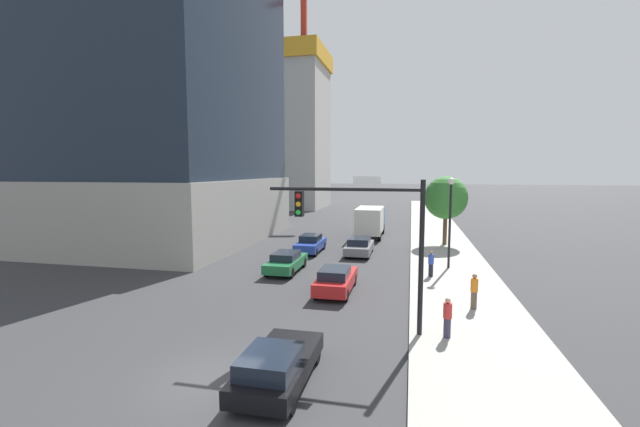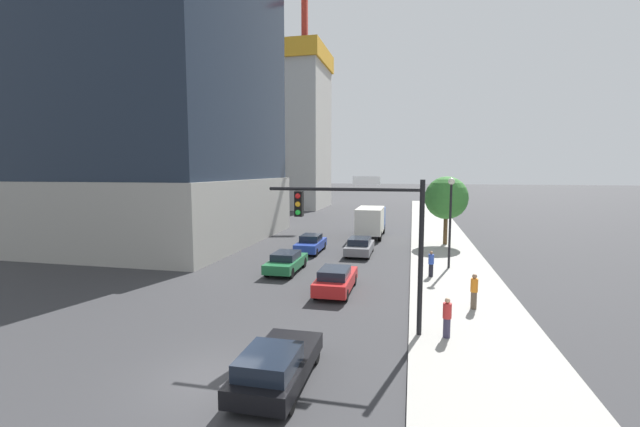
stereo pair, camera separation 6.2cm
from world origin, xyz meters
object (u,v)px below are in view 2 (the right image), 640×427
object	(u,v)px
car_red	(336,279)
pedestrian_blue_shirt	(431,264)
pedestrian_red_shirt	(447,317)
car_black	(276,365)
construction_building	(291,122)
street_tree	(446,198)
box_truck	(371,220)
traffic_light_pole	(366,225)
car_gray	(360,246)
car_blue	(311,244)
street_lamp	(451,210)
car_green	(286,262)
pedestrian_orange_shirt	(474,291)

from	to	relation	value
car_red	pedestrian_blue_shirt	size ratio (longest dim) A/B	2.87
pedestrian_red_shirt	car_black	bearing A→B (deg)	-139.21
construction_building	street_tree	world-z (taller)	construction_building
car_black	box_truck	xyz separation A→B (m)	(0.00, 29.69, 1.08)
traffic_light_pole	construction_building	bearing A→B (deg)	109.59
street_tree	box_truck	xyz separation A→B (m)	(-6.98, 3.40, -2.54)
car_gray	car_red	xyz separation A→B (m)	(0.00, -10.47, 0.03)
car_gray	car_black	bearing A→B (deg)	-90.00
box_truck	pedestrian_red_shirt	bearing A→B (deg)	-77.62
car_blue	box_truck	distance (m)	9.83
street_lamp	pedestrian_blue_shirt	bearing A→B (deg)	-115.86
pedestrian_blue_shirt	street_tree	bearing A→B (deg)	81.85
car_black	car_green	distance (m)	14.60
traffic_light_pole	car_green	distance (m)	11.82
car_blue	pedestrian_orange_shirt	size ratio (longest dim) A/B	2.62
pedestrian_blue_shirt	car_black	bearing A→B (deg)	-110.18
street_tree	pedestrian_blue_shirt	distance (m)	12.54
traffic_light_pole	pedestrian_orange_shirt	size ratio (longest dim) A/B	3.74
car_red	street_tree	bearing A→B (deg)	66.54
car_gray	pedestrian_blue_shirt	world-z (taller)	pedestrian_blue_shirt
car_gray	car_black	world-z (taller)	car_gray
car_black	box_truck	distance (m)	29.71
car_blue	pedestrian_orange_shirt	xyz separation A→B (m)	(11.06, -12.27, 0.30)
construction_building	car_gray	world-z (taller)	construction_building
traffic_light_pole	pedestrian_blue_shirt	distance (m)	10.63
car_gray	car_green	size ratio (longest dim) A/B	1.00
street_lamp	car_black	size ratio (longest dim) A/B	1.34
street_tree	street_lamp	bearing A→B (deg)	-92.65
traffic_light_pole	car_red	bearing A→B (deg)	112.36
car_blue	car_green	xyz separation A→B (m)	(-0.00, -6.78, -0.03)
street_tree	car_red	size ratio (longest dim) A/B	1.31
car_red	pedestrian_orange_shirt	xyz separation A→B (m)	(7.00, -1.68, 0.29)
car_black	pedestrian_blue_shirt	size ratio (longest dim) A/B	2.81
street_lamp	pedestrian_red_shirt	distance (m)	12.69
pedestrian_red_shirt	car_red	bearing A→B (deg)	134.94
car_green	pedestrian_orange_shirt	size ratio (longest dim) A/B	2.66
car_black	car_green	size ratio (longest dim) A/B	1.00
construction_building	pedestrian_blue_shirt	world-z (taller)	construction_building
car_blue	box_truck	size ratio (longest dim) A/B	0.62
car_blue	car_red	distance (m)	11.34
street_tree	pedestrian_red_shirt	world-z (taller)	street_tree
construction_building	pedestrian_orange_shirt	world-z (taller)	construction_building
pedestrian_orange_shirt	box_truck	bearing A→B (deg)	108.32
car_black	pedestrian_red_shirt	world-z (taller)	pedestrian_red_shirt
pedestrian_red_shirt	street_lamp	bearing A→B (deg)	85.01
pedestrian_blue_shirt	traffic_light_pole	bearing A→B (deg)	-107.65
car_blue	street_tree	bearing A→B (deg)	26.46
car_gray	car_red	bearing A→B (deg)	-90.00
construction_building	street_tree	distance (m)	43.65
street_lamp	pedestrian_red_shirt	size ratio (longest dim) A/B	3.79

